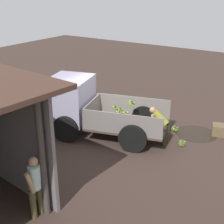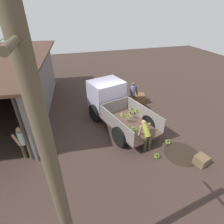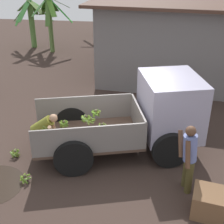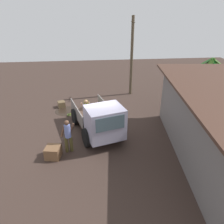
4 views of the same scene
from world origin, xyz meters
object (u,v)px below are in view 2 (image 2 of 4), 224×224
object	(u,v)px
person_worker_loading	(146,134)
banana_bunch_on_ground_1	(168,142)
person_bystander_near_shed	(23,141)
wooden_crate_1	(140,98)
cargo_truck	(111,101)
person_foreground_visitor	(133,93)
wooden_crate_0	(201,160)
utility_pole	(61,201)
banana_bunch_on_ground_0	(157,156)

from	to	relation	value
person_worker_loading	banana_bunch_on_ground_1	xyz separation A→B (m)	(-0.09, -1.18, -0.65)
person_bystander_near_shed	wooden_crate_1	size ratio (longest dim) A/B	2.46
wooden_crate_1	cargo_truck	bearing A→B (deg)	118.02
person_worker_loading	banana_bunch_on_ground_1	bearing A→B (deg)	-93.30
person_worker_loading	banana_bunch_on_ground_1	size ratio (longest dim) A/B	4.79
person_foreground_visitor	wooden_crate_0	xyz separation A→B (m)	(-5.36, -0.93, -0.75)
wooden_crate_0	cargo_truck	bearing A→B (deg)	30.24
person_foreground_visitor	wooden_crate_0	size ratio (longest dim) A/B	3.58
person_bystander_near_shed	utility_pole	bearing A→B (deg)	22.98
utility_pole	cargo_truck	bearing A→B (deg)	-22.51
cargo_truck	utility_pole	xyz separation A→B (m)	(-6.55, 2.72, 1.90)
banana_bunch_on_ground_0	banana_bunch_on_ground_1	distance (m)	1.18
banana_bunch_on_ground_1	wooden_crate_0	world-z (taller)	wooden_crate_0
person_worker_loading	utility_pole	bearing A→B (deg)	136.82
cargo_truck	wooden_crate_0	distance (m)	5.30
cargo_truck	person_bystander_near_shed	bearing A→B (deg)	99.15
utility_pole	wooden_crate_1	size ratio (longest dim) A/B	8.76
cargo_truck	banana_bunch_on_ground_0	world-z (taller)	cargo_truck
banana_bunch_on_ground_1	wooden_crate_0	xyz separation A→B (m)	(-1.51, -0.63, 0.09)
banana_bunch_on_ground_1	wooden_crate_0	bearing A→B (deg)	-157.27
person_foreground_visitor	banana_bunch_on_ground_0	distance (m)	4.65
cargo_truck	person_worker_loading	world-z (taller)	cargo_truck
person_foreground_visitor	banana_bunch_on_ground_1	world-z (taller)	person_foreground_visitor
person_foreground_visitor	wooden_crate_1	xyz separation A→B (m)	(0.43, -0.72, -0.67)
person_bystander_near_shed	wooden_crate_0	size ratio (longest dim) A/B	3.48
utility_pole	wooden_crate_0	distance (m)	6.38
wooden_crate_0	wooden_crate_1	world-z (taller)	wooden_crate_1
banana_bunch_on_ground_0	banana_bunch_on_ground_1	size ratio (longest dim) A/B	0.99
person_bystander_near_shed	wooden_crate_0	xyz separation A→B (m)	(-2.43, -6.98, -0.72)
banana_bunch_on_ground_1	wooden_crate_1	distance (m)	4.30
person_foreground_visitor	person_worker_loading	xyz separation A→B (m)	(-3.76, 0.88, -0.18)
banana_bunch_on_ground_1	wooden_crate_1	bearing A→B (deg)	-5.54
person_foreground_visitor	wooden_crate_0	distance (m)	5.49
utility_pole	person_bystander_near_shed	xyz separation A→B (m)	(4.48, 1.64, -2.09)
utility_pole	wooden_crate_0	size ratio (longest dim) A/B	12.37
banana_bunch_on_ground_1	utility_pole	bearing A→B (deg)	127.04
utility_pole	banana_bunch_on_ground_1	bearing A→B (deg)	-52.96
banana_bunch_on_ground_0	wooden_crate_1	bearing A→B (deg)	-15.58
banana_bunch_on_ground_0	wooden_crate_0	xyz separation A→B (m)	(-0.83, -1.60, 0.08)
wooden_crate_0	wooden_crate_1	distance (m)	5.79
person_worker_loading	wooden_crate_0	world-z (taller)	person_worker_loading
utility_pole	banana_bunch_on_ground_1	world-z (taller)	utility_pole
cargo_truck	wooden_crate_1	xyz separation A→B (m)	(1.28, -2.41, -0.83)
wooden_crate_1	person_bystander_near_shed	bearing A→B (deg)	116.37
person_foreground_visitor	banana_bunch_on_ground_1	distance (m)	3.95
wooden_crate_1	wooden_crate_0	bearing A→B (deg)	-177.85
cargo_truck	person_bystander_near_shed	world-z (taller)	cargo_truck
cargo_truck	person_foreground_visitor	size ratio (longest dim) A/B	2.78
wooden_crate_1	person_foreground_visitor	bearing A→B (deg)	121.15
banana_bunch_on_ground_0	utility_pole	bearing A→B (deg)	127.55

